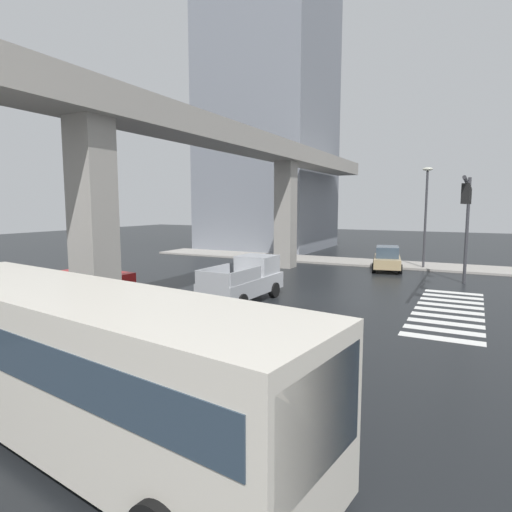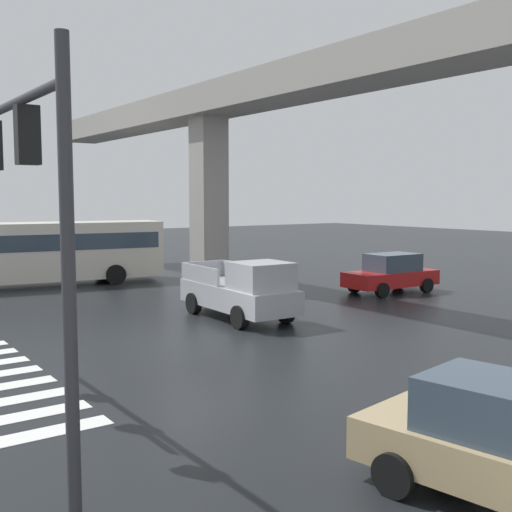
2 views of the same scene
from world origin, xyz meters
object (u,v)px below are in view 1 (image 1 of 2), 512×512
sedan_tan (387,259)px  traffic_signal_mast (467,204)px  pickup_truck (246,280)px  city_bus (75,353)px  street_lamp_near_corner (426,206)px  sedan_red (95,274)px

sedan_tan → traffic_signal_mast: traffic_signal_mast is taller
pickup_truck → traffic_signal_mast: (6.30, -9.33, 3.68)m
city_bus → sedan_tan: size_ratio=2.43×
pickup_truck → street_lamp_near_corner: size_ratio=0.71×
sedan_red → street_lamp_near_corner: (16.00, -15.31, 3.70)m
city_bus → street_lamp_near_corner: (27.08, -3.64, 2.83)m
pickup_truck → city_bus: city_bus is taller
pickup_truck → city_bus: 12.71m
sedan_red → street_lamp_near_corner: 22.46m
traffic_signal_mast → street_lamp_near_corner: bearing=18.2°
city_bus → sedan_tan: bearing=-3.2°
sedan_red → street_lamp_near_corner: size_ratio=0.60×
sedan_tan → traffic_signal_mast: size_ratio=0.42×
pickup_truck → city_bus: (-12.34, -2.93, 0.73)m
pickup_truck → traffic_signal_mast: size_ratio=0.47×
street_lamp_near_corner → city_bus: bearing=172.4°
street_lamp_near_corner → traffic_signal_mast: bearing=-161.8°
sedan_tan → traffic_signal_mast: 9.16m
traffic_signal_mast → street_lamp_near_corner: (8.44, 2.77, -0.11)m
city_bus → pickup_truck: bearing=13.3°
sedan_red → city_bus: bearing=-133.5°
pickup_truck → street_lamp_near_corner: (14.74, -6.56, 3.57)m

